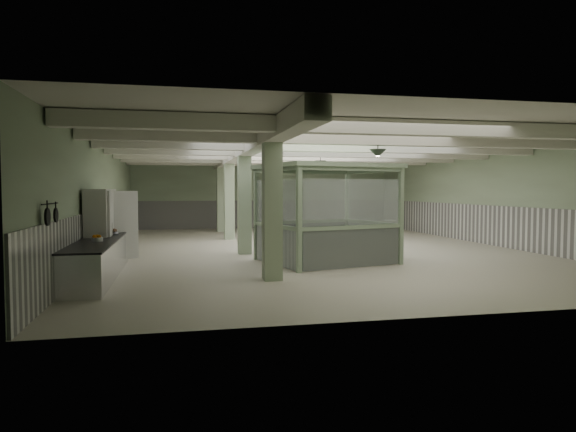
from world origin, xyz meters
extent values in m
plane|color=beige|center=(0.00, 0.00, 0.00)|extent=(20.00, 20.00, 0.00)
cube|color=silver|center=(0.00, 0.00, 3.60)|extent=(14.00, 20.00, 0.02)
cube|color=#A0B994|center=(0.00, 10.00, 1.80)|extent=(14.00, 0.02, 3.60)
cube|color=#A0B994|center=(0.00, -10.00, 1.80)|extent=(14.00, 0.02, 3.60)
cube|color=#A0B994|center=(-7.00, 0.00, 1.80)|extent=(0.02, 20.00, 3.60)
cube|color=#A0B994|center=(7.00, 0.00, 1.80)|extent=(0.02, 20.00, 3.60)
cube|color=silver|center=(-6.97, 0.00, 0.75)|extent=(0.05, 19.90, 1.50)
cube|color=silver|center=(6.97, 0.00, 0.75)|extent=(0.05, 19.90, 1.50)
cube|color=silver|center=(0.00, 9.97, 0.75)|extent=(13.90, 0.05, 1.50)
cube|color=white|center=(-2.50, 0.00, 3.38)|extent=(0.45, 19.90, 0.40)
cube|color=white|center=(0.00, -7.50, 3.42)|extent=(13.90, 0.35, 0.32)
cube|color=white|center=(0.00, -5.00, 3.42)|extent=(13.90, 0.35, 0.32)
cube|color=white|center=(0.00, -2.50, 3.42)|extent=(13.90, 0.35, 0.32)
cube|color=white|center=(0.00, 0.00, 3.42)|extent=(13.90, 0.35, 0.32)
cube|color=white|center=(0.00, 2.50, 3.42)|extent=(13.90, 0.35, 0.32)
cube|color=white|center=(0.00, 5.00, 3.42)|extent=(13.90, 0.35, 0.32)
cube|color=white|center=(0.00, 7.50, 3.42)|extent=(13.90, 0.35, 0.32)
cube|color=#AAC19B|center=(-2.50, -6.00, 1.80)|extent=(0.42, 0.42, 3.60)
cube|color=#AAC19B|center=(-2.50, -1.00, 1.80)|extent=(0.42, 0.42, 3.60)
cube|color=#AAC19B|center=(-2.50, 4.00, 1.80)|extent=(0.42, 0.42, 3.60)
cube|color=#AAC19B|center=(-2.50, 8.00, 1.80)|extent=(0.42, 0.42, 3.60)
cylinder|color=black|center=(-6.93, -7.60, 1.85)|extent=(0.02, 1.20, 0.02)
cone|color=#2D3B2C|center=(0.50, -5.00, 3.05)|extent=(0.44, 0.44, 0.22)
cone|color=#2D3B2C|center=(0.50, 0.50, 3.05)|extent=(0.44, 0.44, 0.22)
cone|color=#2D3B2C|center=(0.50, 5.50, 3.05)|extent=(0.44, 0.44, 0.22)
cube|color=silver|center=(-6.54, -4.73, 0.44)|extent=(0.91, 5.42, 0.88)
cube|color=black|center=(-6.54, -4.73, 0.89)|extent=(0.95, 5.46, 0.04)
cylinder|color=#B2B2B7|center=(-6.47, -5.21, 0.95)|extent=(0.33, 0.33, 0.09)
cylinder|color=black|center=(-6.88, -8.03, 1.63)|extent=(0.04, 0.31, 0.31)
cylinder|color=black|center=(-6.88, -7.39, 1.63)|extent=(0.04, 0.27, 0.27)
cube|color=silver|center=(-6.65, -3.26, 1.02)|extent=(0.55, 2.22, 2.03)
cube|color=silver|center=(-6.34, -3.77, 1.02)|extent=(0.06, 0.83, 1.93)
cube|color=silver|center=(-6.22, -2.66, 1.02)|extent=(0.67, 0.59, 1.93)
cube|color=silver|center=(-6.30, -3.77, 1.02)|extent=(0.02, 0.05, 0.30)
cube|color=silver|center=(-6.30, -2.75, 1.02)|extent=(0.02, 0.05, 0.30)
cube|color=#8EA785|center=(-1.66, -5.15, 1.35)|extent=(0.15, 0.15, 2.71)
cube|color=#8EA785|center=(-2.35, -2.54, 1.35)|extent=(0.15, 0.15, 2.71)
cube|color=#8EA785|center=(1.48, -4.32, 1.35)|extent=(0.15, 0.15, 2.71)
cube|color=#8EA785|center=(0.79, -1.71, 1.35)|extent=(0.15, 0.15, 2.71)
cube|color=#8EA785|center=(-0.43, -3.43, 2.77)|extent=(4.14, 3.75, 0.12)
cube|color=silver|center=(-0.09, -4.74, 0.55)|extent=(2.96, 0.84, 1.05)
cube|color=silver|center=(-0.09, -4.74, 1.78)|extent=(2.96, 0.84, 1.22)
cube|color=silver|center=(-0.78, -2.12, 0.55)|extent=(2.96, 0.84, 1.05)
cube|color=silver|center=(-0.78, -2.12, 1.78)|extent=(2.96, 0.84, 1.22)
cube|color=silver|center=(-2.00, -3.85, 0.55)|extent=(0.70, 2.44, 1.05)
cube|color=silver|center=(-2.00, -3.85, 1.78)|extent=(0.70, 2.44, 1.22)
cube|color=silver|center=(1.14, -3.02, 0.55)|extent=(0.70, 2.44, 1.05)
cube|color=silver|center=(1.14, -3.02, 1.78)|extent=(0.70, 2.44, 1.22)
cube|color=#606151|center=(1.70, -2.94, 0.58)|extent=(0.45, 0.59, 1.16)
camera|label=1|loc=(-4.66, -17.68, 2.12)|focal=32.00mm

